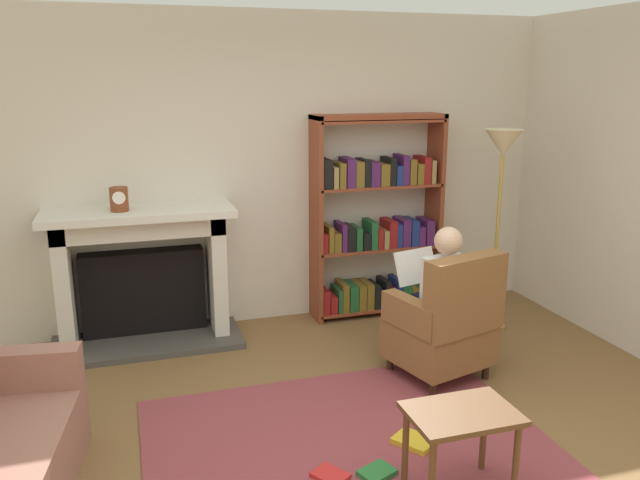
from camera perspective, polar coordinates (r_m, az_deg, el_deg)
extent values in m
plane|color=brown|center=(3.81, 4.18, -20.13)|extent=(14.00, 14.00, 0.00)
cube|color=beige|center=(5.64, -5.08, 6.16)|extent=(5.60, 0.10, 2.70)
cube|color=beige|center=(5.71, 25.19, 4.94)|extent=(0.10, 5.20, 2.70)
cube|color=brown|center=(4.04, 2.56, -17.78)|extent=(2.40, 1.80, 0.01)
cube|color=#4C4742|center=(5.52, -15.14, -8.83)|extent=(1.53, 0.64, 0.05)
cube|color=black|center=(5.59, -15.49, -4.42)|extent=(1.01, 0.20, 0.70)
cube|color=silver|center=(5.46, -21.87, -3.88)|extent=(0.12, 0.44, 1.08)
cube|color=silver|center=(5.48, -9.23, -2.93)|extent=(0.12, 0.44, 1.08)
cube|color=silver|center=(5.32, -15.87, 1.29)|extent=(1.33, 0.44, 0.16)
cube|color=silver|center=(5.23, -15.93, 2.32)|extent=(1.49, 0.56, 0.06)
cylinder|color=brown|center=(5.19, -17.54, 3.50)|extent=(0.14, 0.14, 0.19)
cylinder|color=white|center=(5.12, -17.56, 3.62)|extent=(0.10, 0.01, 0.10)
cube|color=brown|center=(5.62, -0.35, 1.71)|extent=(0.04, 0.32, 1.84)
cube|color=brown|center=(6.05, 10.15, 2.40)|extent=(0.04, 0.32, 1.84)
cube|color=brown|center=(5.69, 5.29, 10.96)|extent=(1.19, 0.32, 0.04)
cube|color=brown|center=(6.05, 4.91, -5.89)|extent=(1.15, 0.32, 0.02)
cube|color=maroon|center=(5.84, 0.26, -5.34)|extent=(0.06, 0.26, 0.22)
cube|color=maroon|center=(5.87, 0.93, -5.55)|extent=(0.07, 0.26, 0.16)
cube|color=#1E592D|center=(5.88, 1.49, -5.24)|extent=(0.04, 0.26, 0.21)
cube|color=brown|center=(5.88, 1.98, -4.99)|extent=(0.06, 0.26, 0.26)
cube|color=#1E592D|center=(5.91, 2.71, -4.98)|extent=(0.08, 0.26, 0.24)
cube|color=brown|center=(5.94, 3.45, -4.91)|extent=(0.07, 0.26, 0.24)
cube|color=brown|center=(5.97, 4.14, -4.82)|extent=(0.07, 0.26, 0.24)
cube|color=black|center=(5.99, 4.76, -4.84)|extent=(0.06, 0.26, 0.22)
cube|color=navy|center=(6.02, 5.21, -5.02)|extent=(0.04, 0.26, 0.17)
cube|color=black|center=(6.03, 5.70, -4.61)|extent=(0.05, 0.26, 0.25)
cube|color=maroon|center=(6.07, 6.26, -4.90)|extent=(0.06, 0.26, 0.17)
cube|color=navy|center=(6.07, 6.74, -4.48)|extent=(0.05, 0.26, 0.25)
cube|color=#1E592D|center=(6.10, 7.17, -4.62)|extent=(0.04, 0.26, 0.21)
cube|color=#1E592D|center=(6.12, 7.57, -4.65)|extent=(0.04, 0.26, 0.19)
cube|color=brown|center=(6.15, 8.06, -4.70)|extent=(0.06, 0.26, 0.17)
cube|color=#1E592D|center=(6.18, 8.69, -4.65)|extent=(0.08, 0.26, 0.16)
cube|color=brown|center=(6.20, 9.27, -4.39)|extent=(0.05, 0.26, 0.21)
cube|color=brown|center=(5.88, 5.03, -0.65)|extent=(1.15, 0.32, 0.02)
cube|color=maroon|center=(5.67, 0.17, -0.11)|extent=(0.04, 0.26, 0.18)
cube|color=brown|center=(5.68, 0.68, 0.20)|extent=(0.05, 0.26, 0.23)
cube|color=brown|center=(5.70, 1.25, -0.04)|extent=(0.06, 0.26, 0.17)
cube|color=#4C1E59|center=(5.72, 1.84, 0.36)|extent=(0.05, 0.26, 0.25)
cube|color=black|center=(5.74, 2.47, 0.27)|extent=(0.08, 0.26, 0.22)
cube|color=#1E592D|center=(5.77, 3.16, 0.27)|extent=(0.05, 0.26, 0.21)
cube|color=black|center=(5.80, 3.81, 0.08)|extent=(0.07, 0.26, 0.16)
cube|color=#1E592D|center=(5.81, 4.49, 0.57)|extent=(0.06, 0.26, 0.25)
cube|color=maroon|center=(5.84, 5.03, 0.32)|extent=(0.05, 0.26, 0.19)
cube|color=#997F4C|center=(5.87, 5.54, 0.25)|extent=(0.05, 0.26, 0.16)
cube|color=maroon|center=(5.88, 6.14, 0.68)|extent=(0.07, 0.26, 0.24)
cube|color=navy|center=(5.91, 6.69, 0.58)|extent=(0.05, 0.26, 0.22)
cube|color=#4C1E59|center=(5.93, 7.31, 0.78)|extent=(0.08, 0.26, 0.25)
cube|color=navy|center=(5.97, 8.05, 0.79)|extent=(0.07, 0.26, 0.24)
cube|color=#4C1E59|center=(6.01, 8.65, 0.54)|extent=(0.06, 0.26, 0.17)
cube|color=#4C1E59|center=(6.04, 9.37, 0.84)|extent=(0.08, 0.26, 0.23)
cube|color=brown|center=(5.76, 5.15, 4.86)|extent=(1.15, 0.32, 0.02)
cube|color=black|center=(5.55, 0.36, 6.00)|extent=(0.08, 0.26, 0.25)
cube|color=#997F4C|center=(5.58, 1.08, 5.70)|extent=(0.04, 0.26, 0.19)
cube|color=brown|center=(5.60, 1.68, 5.89)|extent=(0.06, 0.26, 0.22)
cube|color=#4C1E59|center=(5.62, 2.45, 6.10)|extent=(0.08, 0.26, 0.25)
cube|color=brown|center=(5.65, 3.21, 5.99)|extent=(0.07, 0.26, 0.22)
cube|color=black|center=(5.67, 3.86, 6.07)|extent=(0.06, 0.26, 0.24)
cube|color=#4C1E59|center=(5.70, 4.57, 6.00)|extent=(0.08, 0.26, 0.22)
cube|color=brown|center=(5.74, 5.42, 5.92)|extent=(0.08, 0.26, 0.19)
cube|color=black|center=(5.76, 6.11, 6.18)|extent=(0.05, 0.26, 0.24)
cube|color=navy|center=(5.79, 6.69, 5.88)|extent=(0.06, 0.26, 0.18)
cube|color=#4C1E59|center=(5.81, 7.25, 6.31)|extent=(0.06, 0.26, 0.26)
cube|color=brown|center=(5.84, 7.86, 6.16)|extent=(0.06, 0.26, 0.22)
cube|color=brown|center=(5.88, 8.50, 5.99)|extent=(0.06, 0.26, 0.18)
cube|color=maroon|center=(5.90, 9.10, 6.27)|extent=(0.06, 0.26, 0.24)
cube|color=#997F4C|center=(5.93, 9.64, 6.15)|extent=(0.04, 0.26, 0.21)
cube|color=brown|center=(5.69, 5.28, 10.56)|extent=(1.15, 0.32, 0.02)
cylinder|color=#331E14|center=(5.23, 10.72, -9.46)|extent=(0.05, 0.05, 0.12)
cylinder|color=#331E14|center=(4.92, 6.27, -10.88)|extent=(0.05, 0.05, 0.12)
cylinder|color=#331E14|center=(4.93, 14.59, -11.25)|extent=(0.05, 0.05, 0.12)
cylinder|color=#331E14|center=(4.60, 10.10, -12.94)|extent=(0.05, 0.05, 0.12)
cube|color=brown|center=(4.83, 10.55, -8.84)|extent=(0.78, 0.75, 0.30)
cube|color=brown|center=(4.52, 12.87, -4.83)|extent=(0.66, 0.32, 0.55)
cube|color=brown|center=(4.91, 13.01, -5.30)|extent=(0.26, 0.55, 0.22)
cube|color=brown|center=(4.56, 8.19, -6.62)|extent=(0.26, 0.55, 0.22)
cube|color=silver|center=(4.65, 11.19, -4.50)|extent=(0.36, 0.28, 0.50)
sphere|color=#D8AD8C|center=(4.55, 11.42, -0.08)|extent=(0.20, 0.20, 0.20)
cube|color=#191E3F|center=(4.91, 10.15, -5.92)|extent=(0.22, 0.42, 0.12)
cube|color=#191E3F|center=(4.80, 8.73, -6.30)|extent=(0.22, 0.42, 0.12)
cylinder|color=#191E3F|center=(5.13, 8.58, -8.04)|extent=(0.10, 0.10, 0.42)
cylinder|color=#191E3F|center=(5.03, 7.19, -8.44)|extent=(0.10, 0.10, 0.42)
cube|color=white|center=(4.85, 8.57, -2.34)|extent=(0.38, 0.20, 0.25)
cube|color=#9A6657|center=(4.13, -25.41, -10.41)|extent=(0.72, 0.26, 0.24)
cube|color=brown|center=(3.47, 12.58, -14.92)|extent=(0.56, 0.39, 0.03)
cylinder|color=brown|center=(3.60, 17.11, -18.64)|extent=(0.04, 0.04, 0.46)
cylinder|color=brown|center=(3.61, 7.65, -17.93)|extent=(0.04, 0.04, 0.46)
cylinder|color=brown|center=(3.82, 14.43, -16.40)|extent=(0.04, 0.04, 0.46)
cube|color=red|center=(3.74, 0.94, -20.32)|extent=(0.22, 0.23, 0.03)
cube|color=#267233|center=(3.77, 5.12, -20.03)|extent=(0.23, 0.20, 0.03)
cube|color=gold|center=(4.06, 8.39, -17.36)|extent=(0.28, 0.29, 0.03)
cylinder|color=#B7933F|center=(5.89, 15.01, -7.41)|extent=(0.24, 0.24, 0.03)
cylinder|color=#B7933F|center=(5.66, 15.51, -0.21)|extent=(0.03, 0.03, 1.50)
cone|color=beige|center=(5.51, 16.11, 8.36)|extent=(0.32, 0.32, 0.22)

